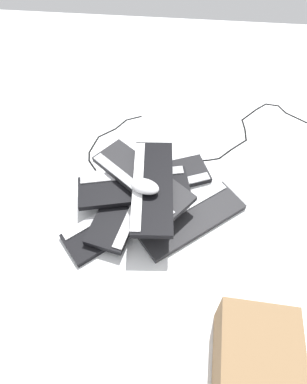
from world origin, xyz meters
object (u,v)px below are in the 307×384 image
Objects in this scene: mouse_2 at (164,166)px; keyboard_5 at (142,178)px; keyboard_1 at (119,221)px; keyboard_6 at (152,186)px; mouse_3 at (152,183)px; keyboard_2 at (191,219)px; mouse_0 at (145,186)px; keyboard_4 at (134,187)px; mouse_1 at (154,166)px; keyboard_0 at (158,179)px; cardboard_box at (256,367)px; keyboard_3 at (124,202)px.

keyboard_5 is at bearing 150.83° from mouse_2.
keyboard_5 reaches higher than keyboard_1.
keyboard_6 is 0.12m from mouse_3.
mouse_0 is at bearing 82.72° from keyboard_2.
mouse_1 is at bearing -25.11° from keyboard_4.
mouse_3 reaches higher than keyboard_0.
keyboard_6 reaches higher than keyboard_4.
keyboard_2 is at bearing -147.61° from mouse_2.
mouse_1 is at bearing 36.91° from keyboard_2.
mouse_0 reaches higher than cardboard_box.
keyboard_6 is at bearing 174.43° from keyboard_0.
mouse_1 reaches higher than keyboard_2.
keyboard_5 is at bearing -94.23° from mouse_3.
keyboard_4 is 0.13m from mouse_0.
mouse_0 is at bearing -98.21° from keyboard_3.
keyboard_2 is 1.40× the size of cardboard_box.
keyboard_3 is 4.20× the size of mouse_0.
mouse_3 is 0.76m from cardboard_box.
cardboard_box is (-0.71, -0.34, 0.08)m from keyboard_0.
mouse_0 is (-0.03, 0.02, 0.04)m from keyboard_6.
mouse_3 is at bearing 97.35° from mouse_0.
keyboard_2 is 0.21m from keyboard_6.
keyboard_3 is at bearing 148.17° from keyboard_4.
keyboard_0 is at bearing 25.62° from cardboard_box.
keyboard_0 is 0.06m from mouse_3.
keyboard_4 reaches higher than keyboard_3.
keyboard_4 is at bearing -20.01° from keyboard_1.
keyboard_2 is 0.94× the size of keyboard_4.
mouse_3 is at bearing -45.02° from keyboard_3.
mouse_3 is (0.14, 0.17, 0.04)m from keyboard_2.
mouse_2 is (0.05, -0.02, 0.04)m from keyboard_0.
cardboard_box reaches higher than mouse_3.
cardboard_box is (-0.64, -0.40, -0.01)m from keyboard_5.
keyboard_6 is 4.09× the size of mouse_3.
keyboard_6 is at bearing -79.72° from keyboard_3.
mouse_3 is (0.05, -0.07, -0.02)m from keyboard_4.
keyboard_6 is at bearing 112.12° from mouse_1.
keyboard_6 is (-0.03, -0.08, 0.06)m from keyboard_4.
cardboard_box is (-0.52, -0.19, 0.08)m from keyboard_2.
mouse_1 reaches higher than keyboard_3.
mouse_3 reaches higher than keyboard_1.
cardboard_box is at bearing -148.65° from keyboard_6.
keyboard_5 is at bearing 39.40° from keyboard_6.
keyboard_0 is 4.22× the size of mouse_1.
keyboard_0 is 1.06× the size of keyboard_5.
keyboard_4 is 4.21× the size of mouse_0.
mouse_1 is at bearing 101.54° from mouse_2.
keyboard_6 is at bearing -112.96° from keyboard_4.
keyboard_5 is at bearing -26.77° from keyboard_1.
mouse_2 is (0.27, -0.15, 0.04)m from keyboard_1.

